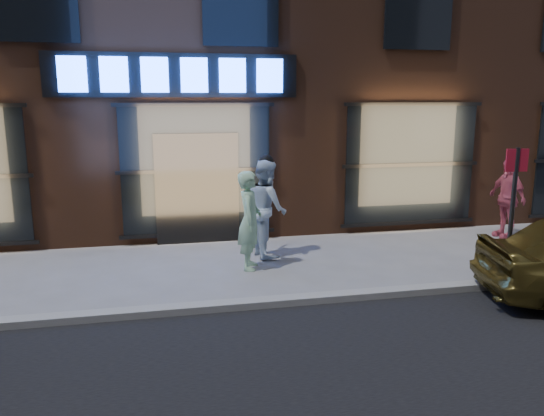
{
  "coord_description": "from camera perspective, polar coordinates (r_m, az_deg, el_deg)",
  "views": [
    {
      "loc": [
        -0.76,
        -7.52,
        3.15
      ],
      "look_at": [
        1.17,
        1.6,
        1.2
      ],
      "focal_mm": 35.0,
      "sensor_mm": 36.0,
      "label": 1
    }
  ],
  "objects": [
    {
      "name": "storefront_building",
      "position": [
        15.66,
        -9.6,
        18.99
      ],
      "size": [
        30.2,
        8.28,
        10.3
      ],
      "color": "#54301E",
      "rests_on": "ground"
    },
    {
      "name": "curb",
      "position": [
        8.17,
        -5.8,
        -10.48
      ],
      "size": [
        60.0,
        0.25,
        0.12
      ],
      "primitive_type": "cube",
      "color": "gray",
      "rests_on": "ground"
    },
    {
      "name": "ground",
      "position": [
        8.19,
        -5.79,
        -10.87
      ],
      "size": [
        90.0,
        90.0,
        0.0
      ],
      "primitive_type": "plane",
      "color": "slate",
      "rests_on": "ground"
    },
    {
      "name": "man_bowtie",
      "position": [
        9.8,
        -2.42,
        -1.34
      ],
      "size": [
        0.58,
        0.76,
        1.84
      ],
      "primitive_type": "imported",
      "rotation": [
        0.0,
        0.0,
        1.34
      ],
      "color": "#A0D3A7",
      "rests_on": "ground"
    },
    {
      "name": "sign_post",
      "position": [
        9.68,
        24.48,
        0.45
      ],
      "size": [
        0.37,
        0.08,
        2.35
      ],
      "rotation": [
        0.0,
        0.0,
        -0.12
      ],
      "color": "#262628",
      "rests_on": "ground"
    },
    {
      "name": "man_cap",
      "position": [
        10.61,
        -0.61,
        0.02
      ],
      "size": [
        0.88,
        1.06,
        1.96
      ],
      "primitive_type": "imported",
      "rotation": [
        0.0,
        0.0,
        1.72
      ],
      "color": "silver",
      "rests_on": "ground"
    },
    {
      "name": "passerby",
      "position": [
        13.16,
        23.95,
        0.99
      ],
      "size": [
        0.54,
        1.1,
        1.82
      ],
      "primitive_type": "imported",
      "rotation": [
        0.0,
        0.0,
        -1.48
      ],
      "color": "#C45066",
      "rests_on": "ground"
    }
  ]
}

